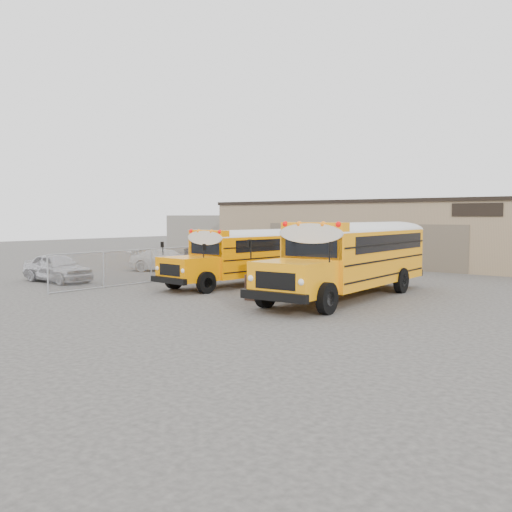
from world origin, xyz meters
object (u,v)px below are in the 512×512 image
Objects in this scene: car_white at (167,260)px; car_dark at (216,254)px; school_bus_right at (409,246)px; car_silver at (57,268)px; tarp_bundle at (261,280)px; school_bus_left at (319,247)px.

car_white is 1.02× the size of car_dark.
car_white is at bearing -164.09° from school_bus_right.
tarp_bundle is at bearing -82.75° from car_silver.
tarp_bundle is 0.36× the size of car_silver.
school_bus_left is at bearing -109.03° from car_dark.
school_bus_right is 2.55× the size of car_silver.
school_bus_left is at bearing 109.77° from tarp_bundle.
school_bus_left is at bearing -37.90° from car_silver.
school_bus_left reaches higher than car_white.
tarp_bundle is 18.11m from car_dark.
school_bus_right is 2.44× the size of car_dark.
school_bus_right is 2.40× the size of car_white.
car_silver is (-14.50, -11.98, -1.15)m from school_bus_right.
school_bus_right reaches higher than car_dark.
car_white is (-12.56, 5.98, -0.13)m from tarp_bundle.
car_white is at bearing -177.80° from car_dark.
school_bus_right is (5.63, 0.10, 0.25)m from school_bus_left.
car_white is at bearing -155.61° from school_bus_left.
car_silver is (-12.48, -1.84, -0.06)m from tarp_bundle.
tarp_bundle is (-2.02, -10.13, -1.10)m from school_bus_right.
car_silver is at bearing -140.45° from school_bus_right.
car_silver is 0.94× the size of car_white.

